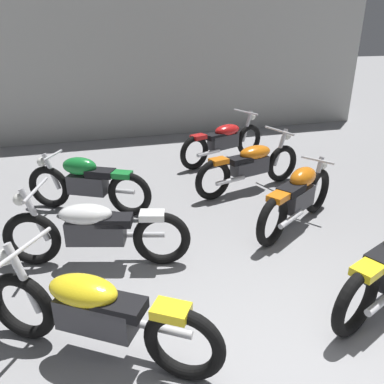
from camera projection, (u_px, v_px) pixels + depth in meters
back_wall at (129, 62)px, 9.30m from camera, size 12.77×0.24×3.60m
motorcycle_left_row_0 at (95, 312)px, 3.18m from camera, size 1.85×1.31×0.97m
motorcycle_left_row_1 at (95, 230)px, 4.46m from camera, size 2.11×0.87×0.97m
motorcycle_left_row_2 at (87, 183)px, 5.78m from camera, size 1.77×1.06×0.88m
motorcycle_right_row_1 at (298, 196)px, 5.32m from camera, size 1.73×1.14×0.88m
motorcycle_right_row_2 at (251, 165)px, 6.56m from camera, size 2.12×0.85×0.97m
motorcycle_right_row_3 at (224, 140)px, 7.94m from camera, size 2.06×0.98×0.97m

